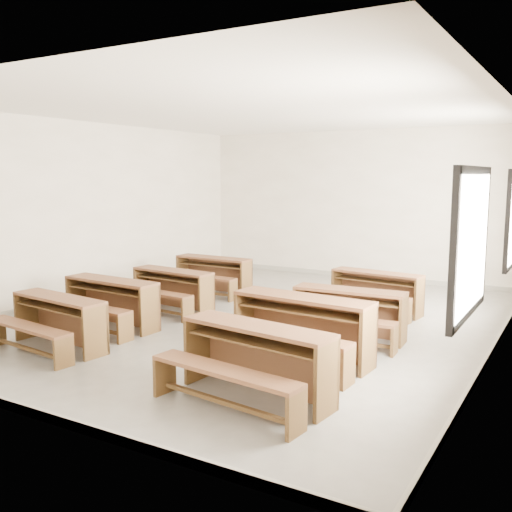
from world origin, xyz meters
The scene contains 9 objects.
room centered at (0.09, 0.00, 2.14)m, with size 8.50×8.50×3.20m.
desk_set_0 centered at (-1.47, -2.64, 0.40)m, with size 1.59×0.94×0.68m.
desk_set_1 centered at (-1.64, -1.52, 0.42)m, with size 1.63×0.90×0.72m.
desk_set_2 centered at (-1.53, -0.20, 0.39)m, with size 1.56×0.90×0.68m.
desk_set_3 centered at (-1.74, 1.31, 0.40)m, with size 1.53×0.80×0.69m.
desk_set_4 centered at (1.61, -2.79, 0.44)m, with size 1.76×1.06×0.75m.
desk_set_5 centered at (1.49, -1.49, 0.46)m, with size 1.81×1.02×0.79m.
desk_set_6 centered at (1.65, -0.32, 0.40)m, with size 1.58×0.88×0.69m.
desk_set_7 centered at (1.48, 1.34, 0.39)m, with size 1.58×0.94×0.67m.
Camera 1 is at (4.41, -7.55, 2.25)m, focal length 40.00 mm.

